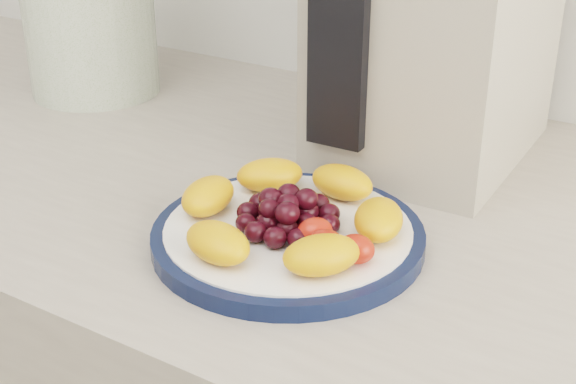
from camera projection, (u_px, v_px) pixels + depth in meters
The scene contains 6 objects.
plate_rim at pixel (288, 237), 0.68m from camera, with size 0.23×0.23×0.01m, color #0F1A38.
plate_face at pixel (288, 236), 0.68m from camera, with size 0.21×0.21×0.02m, color white.
canister at pixel (89, 17), 1.00m from camera, with size 0.16×0.16×0.20m, color #365E11.
appliance_body at pixel (442, 1), 0.80m from camera, with size 0.18×0.26×0.32m, color #A9A090.
appliance_panel at pixel (340, 19), 0.71m from camera, with size 0.06×0.02×0.24m, color black.
fruit_plate at pixel (293, 214), 0.67m from camera, with size 0.20×0.20×0.03m.
Camera 1 is at (0.43, 0.57, 1.24)m, focal length 50.00 mm.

